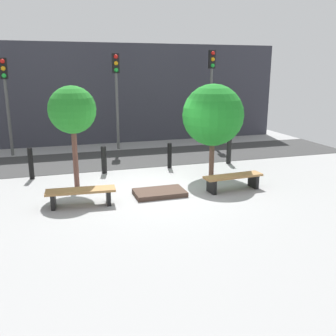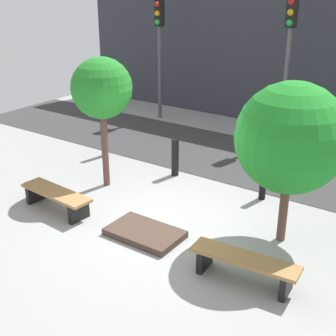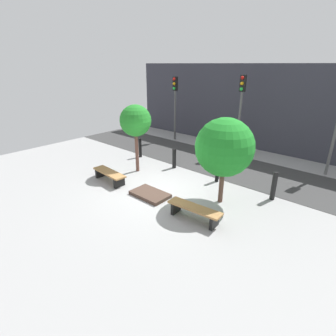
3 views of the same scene
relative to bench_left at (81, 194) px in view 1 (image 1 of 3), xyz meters
The scene contains 15 objects.
ground_plane 2.21m from the bench_left, 16.77° to the left, with size 18.00×18.00×0.00m, color #959595.
road_strip 5.16m from the bench_left, 65.98° to the left, with size 18.00×3.19×0.01m, color #373737.
building_facade 8.73m from the bench_left, 75.73° to the left, with size 16.20×0.50×4.45m, color #33333D.
bench_left is the anchor object (origin of this frame).
bench_right 4.20m from the bench_left, ahead, with size 1.75×0.55×0.44m.
planter_bed 2.12m from the bench_left, ahead, with size 1.36×0.84×0.13m, color #47342B.
tree_behind_left_bench 2.44m from the bench_left, 90.00° to the left, with size 1.31×1.31×2.90m.
tree_behind_right_bench 4.75m from the bench_left, 19.87° to the left, with size 1.90×1.90×2.90m.
bollard_far_left 3.14m from the bench_left, 114.01° to the left, with size 0.15×0.15×0.99m, color black.
bollard_left 3.03m from the bench_left, 71.25° to the left, with size 0.18×0.18×0.90m, color black.
bollard_center 4.32m from the bench_left, 41.65° to the left, with size 0.15×0.15×0.88m, color black.
bollard_right 6.18m from the bench_left, 27.64° to the left, with size 0.17×0.17×1.03m, color black.
traffic_light_west 7.29m from the bench_left, 108.03° to the left, with size 0.28×0.27×3.73m.
traffic_light_mid_west 7.32m from the bench_left, 72.33° to the left, with size 0.28×0.27×3.94m.
traffic_light_mid_east 9.48m from the bench_left, 46.10° to the left, with size 0.28×0.27×4.13m.
Camera 1 is at (-2.65, -9.72, 3.31)m, focal length 40.00 mm.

